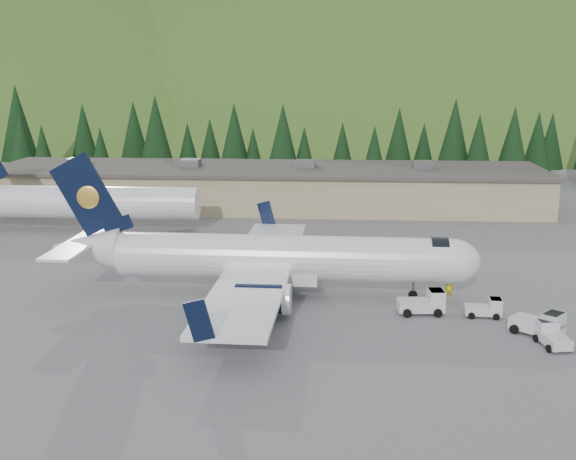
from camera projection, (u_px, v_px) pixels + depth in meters
The scene contains 11 objects.
ground at pixel (283, 296), 57.27m from camera, with size 600.00×600.00×0.00m, color slate.
airliner at pixel (270, 259), 56.70m from camera, with size 33.93×31.76×11.29m.
second_airliner at pixel (73, 201), 79.65m from camera, with size 27.50×11.00×10.05m.
baggage_tug_a at pixel (425, 303), 52.95m from camera, with size 3.47×2.25×1.78m.
baggage_tug_b at pixel (486, 308), 52.28m from camera, with size 2.67×1.70×1.39m.
baggage_tug_c at pixel (552, 336), 46.85m from camera, with size 2.07×2.94×1.45m.
terminal_building at pixel (267, 186), 94.03m from camera, with size 71.00×17.00×6.10m.
baggage_tug_d at pixel (541, 324), 48.48m from camera, with size 3.64×3.48×1.79m.
ramp_worker at pixel (449, 287), 56.30m from camera, with size 0.68×0.45×1.88m, color yellow.
tree_line at pixel (274, 137), 114.91m from camera, with size 110.17×18.10×14.46m.
hills at pixel (465, 340), 273.62m from camera, with size 614.00×330.00×300.00m.
Camera 1 is at (4.22, -54.58, 17.59)m, focal length 45.00 mm.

